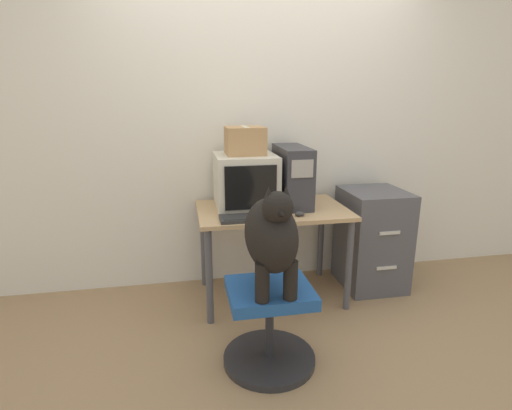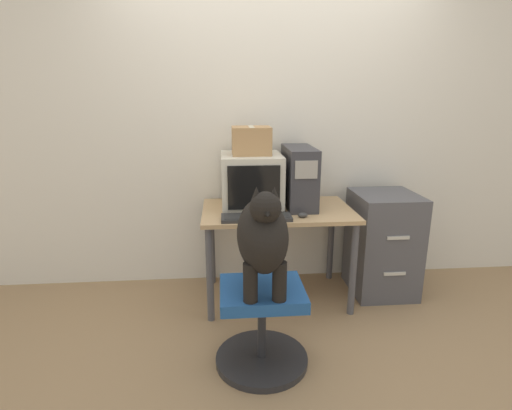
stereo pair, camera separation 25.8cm
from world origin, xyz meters
name	(u,v)px [view 1 (the left image)]	position (x,y,z in m)	size (l,w,h in m)	color
ground_plane	(282,319)	(0.00, 0.00, 0.00)	(12.00, 12.00, 0.00)	#937551
wall_back	(262,126)	(0.00, 0.76, 1.30)	(8.00, 0.05, 2.60)	silver
desk	(272,221)	(0.00, 0.35, 0.62)	(1.11, 0.69, 0.72)	tan
crt_monitor	(245,181)	(-0.19, 0.44, 0.92)	(0.45, 0.48, 0.40)	beige
pc_tower	(292,176)	(0.17, 0.43, 0.95)	(0.21, 0.50, 0.45)	#333338
keyboard	(255,217)	(-0.18, 0.11, 0.74)	(0.48, 0.17, 0.03)	#2D2D2D
computer_mouse	(300,214)	(0.14, 0.11, 0.74)	(0.07, 0.04, 0.04)	#333333
office_chair	(270,324)	(-0.19, -0.44, 0.25)	(0.55, 0.55, 0.49)	#262628
dog	(271,234)	(-0.19, -0.47, 0.81)	(0.28, 0.53, 0.62)	black
filing_cabinet	(372,239)	(0.85, 0.39, 0.40)	(0.47, 0.53, 0.81)	#4C4C51
cardboard_box	(245,141)	(-0.19, 0.45, 1.22)	(0.28, 0.26, 0.20)	#A87F51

